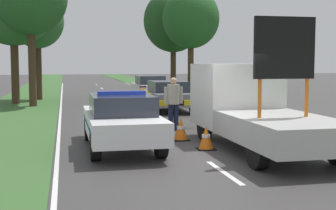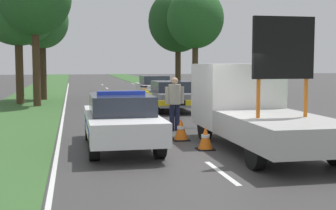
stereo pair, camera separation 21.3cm
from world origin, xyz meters
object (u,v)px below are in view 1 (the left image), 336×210
traffic_cone_centre_front (206,138)px  work_truck (251,106)px  traffic_cone_behind_barrier (209,124)px  queued_car_suv_grey (168,95)px  road_barrier (168,105)px  police_car (121,120)px  traffic_cone_near_police (98,119)px  traffic_cone_near_truck (181,129)px  police_officer (143,104)px  roadside_tree_near_right (173,21)px  pedestrian_civilian (173,99)px  roadside_tree_mid_left (191,19)px  queued_car_van_white (150,87)px  roadside_tree_mid_right (37,21)px

traffic_cone_centre_front → work_truck: bearing=12.5°
traffic_cone_behind_barrier → queued_car_suv_grey: bearing=88.5°
road_barrier → queued_car_suv_grey: 6.00m
police_car → traffic_cone_near_police: police_car is taller
police_car → traffic_cone_near_truck: size_ratio=7.34×
road_barrier → police_officer: size_ratio=2.21×
road_barrier → roadside_tree_near_right: size_ratio=0.45×
police_car → pedestrian_civilian: 3.60m
pedestrian_civilian → traffic_cone_near_truck: (-0.24, -1.99, -0.72)m
traffic_cone_near_police → roadside_tree_mid_left: size_ratio=0.09×
police_car → traffic_cone_centre_front: (2.16, -0.67, -0.46)m
pedestrian_civilian → queued_car_van_white: 13.42m
traffic_cone_centre_front → traffic_cone_behind_barrier: (1.02, 2.96, -0.06)m
traffic_cone_near_truck → roadside_tree_mid_left: bearing=73.8°
traffic_cone_centre_front → queued_car_suv_grey: (1.21, 10.01, 0.43)m
traffic_cone_near_police → pedestrian_civilian: bearing=-23.4°
work_truck → traffic_cone_near_truck: work_truck is taller
traffic_cone_near_police → roadside_tree_mid_right: bearing=101.3°
roadside_tree_mid_right → queued_car_van_white: bearing=-7.1°
police_officer → roadside_tree_near_right: (5.43, 18.79, 4.41)m
police_car → roadside_tree_mid_left: bearing=67.3°
pedestrian_civilian → queued_car_suv_grey: pedestrian_civilian is taller
traffic_cone_centre_front → traffic_cone_behind_barrier: bearing=71.0°
traffic_cone_near_truck → queued_car_van_white: queued_car_van_white is taller
roadside_tree_mid_right → traffic_cone_centre_front: bearing=-73.8°
work_truck → traffic_cone_behind_barrier: (-0.35, 2.66, -0.86)m
pedestrian_civilian → traffic_cone_centre_front: size_ratio=2.84×
police_officer → roadside_tree_mid_right: (-4.03, 14.20, 3.83)m
police_car → queued_car_suv_grey: size_ratio=1.05×
police_car → roadside_tree_near_right: 23.06m
roadside_tree_near_right → police_car: bearing=-106.7°
police_car → traffic_cone_near_police: (-0.35, 3.97, -0.45)m
road_barrier → police_officer: (-0.99, -0.62, 0.11)m
police_officer → roadside_tree_mid_left: 16.37m
police_officer → traffic_cone_behind_barrier: size_ratio=3.04×
traffic_cone_centre_front → traffic_cone_near_truck: bearing=100.5°
traffic_cone_near_truck → roadside_tree_mid_left: size_ratio=0.09×
work_truck → roadside_tree_mid_right: 18.96m
work_truck → police_officer: bearing=-51.5°
traffic_cone_near_police → roadside_tree_mid_left: bearing=62.6°
police_car → roadside_tree_mid_left: (6.74, 17.62, 4.37)m
road_barrier → police_car: bearing=-124.6°
road_barrier → roadside_tree_near_right: roadside_tree_near_right is taller
pedestrian_civilian → roadside_tree_near_right: roadside_tree_near_right is taller
queued_car_van_white → police_officer: bearing=78.8°
road_barrier → queued_car_suv_grey: (1.32, 5.85, -0.08)m
work_truck → queued_car_suv_grey: size_ratio=1.35×
work_truck → traffic_cone_centre_front: (-1.37, -0.30, -0.80)m
traffic_cone_near_police → queued_car_suv_grey: (3.72, 5.37, 0.42)m
traffic_cone_near_police → roadside_tree_mid_left: 16.12m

